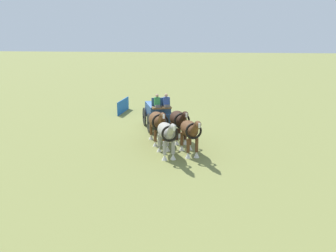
{
  "coord_description": "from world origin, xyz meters",
  "views": [
    {
      "loc": [
        25.31,
        4.05,
        6.48
      ],
      "look_at": [
        4.11,
        1.28,
        1.2
      ],
      "focal_mm": 40.09,
      "sensor_mm": 36.0,
      "label": 1
    }
  ],
  "objects_px": {
    "show_wagon": "(158,112)",
    "draft_horse_lead_near": "(190,131)",
    "draft_horse_rear_near": "(179,120)",
    "draft_horse_lead_off": "(167,133)",
    "draft_horse_rear_off": "(158,121)"
  },
  "relations": [
    {
      "from": "show_wagon",
      "to": "draft_horse_lead_near",
      "type": "xyz_separation_m",
      "value": [
        5.51,
        2.63,
        0.16
      ]
    },
    {
      "from": "show_wagon",
      "to": "draft_horse_rear_near",
      "type": "height_order",
      "value": "show_wagon"
    },
    {
      "from": "draft_horse_rear_near",
      "to": "draft_horse_lead_off",
      "type": "height_order",
      "value": "draft_horse_rear_near"
    },
    {
      "from": "show_wagon",
      "to": "draft_horse_lead_off",
      "type": "distance_m",
      "value": 6.11
    },
    {
      "from": "show_wagon",
      "to": "draft_horse_lead_off",
      "type": "relative_size",
      "value": 1.8
    },
    {
      "from": "draft_horse_rear_off",
      "to": "draft_horse_lead_off",
      "type": "distance_m",
      "value": 2.62
    },
    {
      "from": "show_wagon",
      "to": "draft_horse_lead_off",
      "type": "xyz_separation_m",
      "value": [
        5.95,
        1.4,
        0.12
      ]
    },
    {
      "from": "show_wagon",
      "to": "draft_horse_rear_off",
      "type": "bearing_deg",
      "value": 8.7
    },
    {
      "from": "draft_horse_lead_near",
      "to": "draft_horse_lead_off",
      "type": "bearing_deg",
      "value": -70.42
    },
    {
      "from": "draft_horse_rear_off",
      "to": "draft_horse_lead_near",
      "type": "distance_m",
      "value": 2.92
    },
    {
      "from": "show_wagon",
      "to": "draft_horse_rear_off",
      "type": "height_order",
      "value": "show_wagon"
    },
    {
      "from": "show_wagon",
      "to": "draft_horse_rear_off",
      "type": "distance_m",
      "value": 3.51
    },
    {
      "from": "draft_horse_rear_near",
      "to": "draft_horse_lead_off",
      "type": "xyz_separation_m",
      "value": [
        2.9,
        -0.36,
        -0.04
      ]
    },
    {
      "from": "draft_horse_lead_off",
      "to": "draft_horse_rear_off",
      "type": "bearing_deg",
      "value": -160.63
    },
    {
      "from": "draft_horse_rear_off",
      "to": "draft_horse_lead_near",
      "type": "xyz_separation_m",
      "value": [
        2.04,
        2.09,
        0.01
      ]
    }
  ]
}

